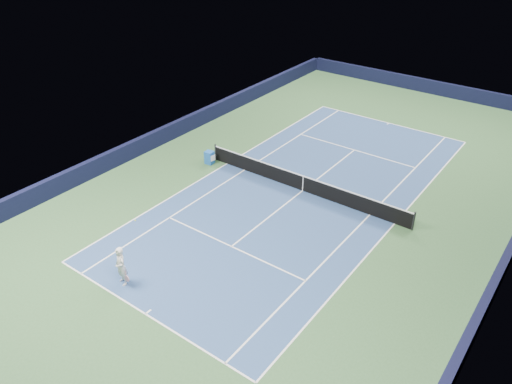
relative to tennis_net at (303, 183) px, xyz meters
The scene contains 19 objects.
ground 0.50m from the tennis_net, ahead, with size 40.00×40.00×0.00m, color #30552E.
wall_far 19.83m from the tennis_net, 90.00° to the left, with size 22.00×0.35×1.10m, color black.
wall_right 10.83m from the tennis_net, ahead, with size 0.35×40.00×1.10m, color black.
wall_left 10.83m from the tennis_net, behind, with size 0.35×40.00×1.10m, color black.
court_surface 0.50m from the tennis_net, ahead, with size 10.97×23.77×0.01m, color navy.
baseline_far 11.90m from the tennis_net, 90.00° to the left, with size 10.97×0.08×0.00m, color white.
baseline_near 11.90m from the tennis_net, 90.00° to the right, with size 10.97×0.08×0.00m, color white.
sideline_doubles_right 5.51m from the tennis_net, ahead, with size 0.08×23.77×0.00m, color white.
sideline_doubles_left 5.51m from the tennis_net, behind, with size 0.08×23.77×0.00m, color white.
sideline_singles_right 4.14m from the tennis_net, ahead, with size 0.08×23.77×0.00m, color white.
sideline_singles_left 4.14m from the tennis_net, behind, with size 0.08×23.77×0.00m, color white.
service_line_far 6.42m from the tennis_net, 90.00° to the left, with size 8.23×0.08×0.00m, color white.
service_line_near 6.42m from the tennis_net, 90.00° to the right, with size 8.23×0.08×0.00m, color white.
center_service_line 0.50m from the tennis_net, ahead, with size 0.08×12.80×0.00m, color white.
center_mark_far 11.75m from the tennis_net, 90.00° to the left, with size 0.08×0.30×0.00m, color white.
center_mark_near 11.75m from the tennis_net, 90.00° to the right, with size 0.08×0.30×0.00m, color white.
tennis_net is the anchor object (origin of this frame).
sponsor_cube 6.42m from the tennis_net, behind, with size 0.60×0.50×0.81m.
tennis_player 11.36m from the tennis_net, 100.78° to the right, with size 0.87×1.34×2.78m.
Camera 1 is at (12.16, -20.94, 14.48)m, focal length 35.00 mm.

